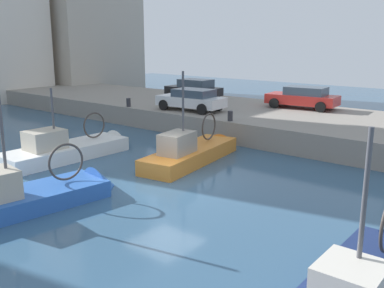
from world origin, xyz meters
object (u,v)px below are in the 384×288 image
Objects in this scene: parked_car_black at (194,89)px; mooring_bollard_north at (128,102)px; fishing_boat_orange at (194,158)px; parked_car_red at (303,97)px; fishing_boat_blue at (40,201)px; mooring_bollard_mid at (230,116)px; fishing_boat_white at (73,154)px; parked_car_white at (192,99)px.

mooring_bollard_north is (-5.78, 0.78, -0.45)m from parked_car_black.
fishing_boat_orange is 10.73m from parked_car_red.
fishing_boat_orange is at bearing -114.61° from mooring_bollard_north.
mooring_bollard_mid is at bearing 1.29° from fishing_boat_blue.
fishing_boat_orange is 12.79m from parked_car_black.
parked_car_red is (0.77, -8.27, -0.02)m from parked_car_black.
fishing_boat_blue is at bearing -135.77° from fishing_boat_white.
parked_car_black reaches higher than mooring_bollard_north.
fishing_boat_blue is 13.84m from parked_car_white.
mooring_bollard_mid is 1.00× the size of mooring_bollard_north.
mooring_bollard_north is (7.23, 3.91, 1.35)m from fishing_boat_white.
fishing_boat_orange is 1.12× the size of fishing_boat_blue.
fishing_boat_orange is 12.68× the size of mooring_bollard_mid.
fishing_boat_white is 0.99× the size of fishing_boat_orange.
fishing_boat_orange is 1.61× the size of parked_car_white.
parked_car_black reaches higher than parked_car_red.
parked_car_red reaches higher than mooring_bollard_north.
parked_car_white is (13.10, 4.11, 1.76)m from fishing_boat_blue.
parked_car_white is (8.63, -0.25, 1.76)m from fishing_boat_white.
fishing_boat_blue is 14.39m from mooring_bollard_north.
mooring_bollard_north is at bearing 90.00° from mooring_bollard_mid.
fishing_boat_white is 13.50m from parked_car_black.
mooring_bollard_north is at bearing 172.33° from parked_car_black.
parked_car_white is (-4.38, -3.38, -0.03)m from parked_car_black.
parked_car_white is at bearing 17.40° from fishing_boat_blue.
parked_car_red is at bearing -2.46° from fishing_boat_blue.
fishing_boat_white is 1.63× the size of parked_car_black.
parked_car_white is (5.43, 4.63, 1.76)m from fishing_boat_orange.
fishing_boat_white reaches higher than parked_car_black.
fishing_boat_blue is at bearing -178.71° from mooring_bollard_mid.
parked_car_black is at bearing 23.18° from fishing_boat_blue.
mooring_bollard_mid is at bearing 170.92° from parked_car_red.
parked_car_white is at bearing -142.33° from parked_car_black.
mooring_bollard_north is at bearing 65.39° from fishing_boat_orange.
fishing_boat_blue is at bearing -162.60° from parked_car_white.
mooring_bollard_mid is at bearing -90.00° from mooring_bollard_north.
fishing_boat_orange is 4.32m from mooring_bollard_mid.
parked_car_black is (17.48, 7.48, 1.80)m from fishing_boat_blue.
mooring_bollard_north is at bearing 35.23° from fishing_boat_blue.
fishing_boat_blue reaches higher than parked_car_red.
parked_car_red is 11.18m from mooring_bollard_north.
mooring_bollard_mid is at bearing 11.11° from fishing_boat_orange.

